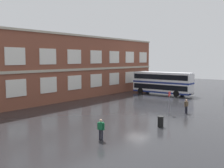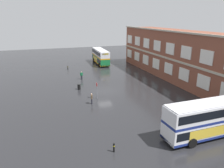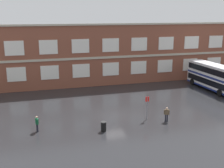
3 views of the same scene
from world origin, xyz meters
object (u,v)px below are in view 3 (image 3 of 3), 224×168
Objects in this scene: second_passenger at (167,114)px; station_litter_bin at (104,126)px; waiting_passenger at (37,123)px; double_decker_middle at (214,77)px; bus_stand_flag at (147,106)px.

second_passenger is 7.53m from station_litter_bin.
second_passenger is at bearing -4.88° from waiting_passenger.
double_decker_middle reaches higher than station_litter_bin.
double_decker_middle is 16.85m from second_passenger.
double_decker_middle reaches higher than waiting_passenger.
second_passenger is (14.12, -1.21, 0.00)m from waiting_passenger.
second_passenger is at bearing -142.61° from double_decker_middle.
station_litter_bin is (-5.66, -1.91, -1.12)m from bus_stand_flag.
second_passenger reaches higher than station_litter_bin.
double_decker_middle is at bearing 30.29° from bus_stand_flag.
waiting_passenger reaches higher than station_litter_bin.
station_litter_bin is at bearing -175.59° from second_passenger.
bus_stand_flag is at bearing 144.03° from second_passenger.
double_decker_middle is 4.10× the size of bus_stand_flag.
double_decker_middle is 28.93m from waiting_passenger.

